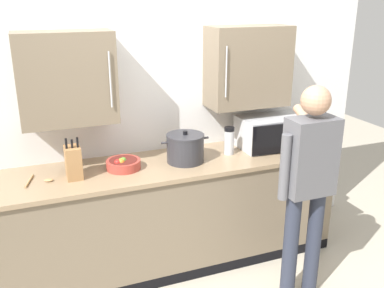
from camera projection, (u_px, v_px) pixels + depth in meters
The scene contains 9 objects.
back_wall_tiled at pixel (158, 83), 3.55m from camera, with size 3.89×0.44×2.90m.
counter_unit at pixel (173, 213), 3.59m from camera, with size 2.76×0.67×0.91m.
microwave_oven at pixel (271, 132), 3.74m from camera, with size 0.59×0.38×0.27m.
stock_pot at pixel (185, 148), 3.42m from camera, with size 0.39×0.30×0.25m.
wooden_spoon at pixel (39, 180), 3.08m from camera, with size 0.20×0.21×0.02m.
fruit_bowl at pixel (123, 164), 3.30m from camera, with size 0.26×0.26×0.10m.
knife_block at pixel (73, 162), 3.11m from camera, with size 0.11×0.15×0.31m.
thermos_flask at pixel (229, 141), 3.58m from camera, with size 0.08×0.08×0.23m.
person_figure at pixel (308, 177), 3.01m from camera, with size 0.47×0.60×1.61m.
Camera 1 is at (-1.01, -2.37, 2.17)m, focal length 40.53 mm.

